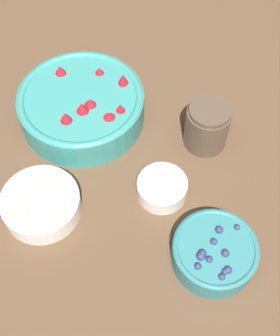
{
  "coord_description": "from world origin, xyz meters",
  "views": [
    {
      "loc": [
        -0.27,
        0.37,
        0.81
      ],
      "look_at": [
        0.0,
        -0.04,
        0.05
      ],
      "focal_mm": 50.0,
      "sensor_mm": 36.0,
      "label": 1
    }
  ],
  "objects": [
    {
      "name": "bowl_strawberries",
      "position": [
        0.2,
        -0.11,
        0.04
      ],
      "size": [
        0.27,
        0.27,
        0.09
      ],
      "color": "teal",
      "rests_on": "ground_plane"
    },
    {
      "name": "bowl_bananas",
      "position": [
        0.12,
        0.12,
        0.03
      ],
      "size": [
        0.15,
        0.15,
        0.05
      ],
      "color": "white",
      "rests_on": "ground_plane"
    },
    {
      "name": "bowl_blueberries",
      "position": [
        -0.2,
        0.02,
        0.03
      ],
      "size": [
        0.15,
        0.15,
        0.06
      ],
      "color": "teal",
      "rests_on": "ground_plane"
    },
    {
      "name": "jar_chocolate",
      "position": [
        -0.06,
        -0.2,
        0.05
      ],
      "size": [
        0.09,
        0.09,
        0.1
      ],
      "color": "brown",
      "rests_on": "ground_plane"
    },
    {
      "name": "ground_plane",
      "position": [
        0.0,
        0.0,
        0.0
      ],
      "size": [
        4.0,
        4.0,
        0.0
      ],
      "primitive_type": "plane",
      "color": "brown"
    },
    {
      "name": "bowl_cream",
      "position": [
        -0.05,
        -0.04,
        0.02
      ],
      "size": [
        0.1,
        0.1,
        0.05
      ],
      "color": "white",
      "rests_on": "ground_plane"
    }
  ]
}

